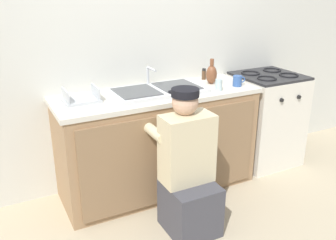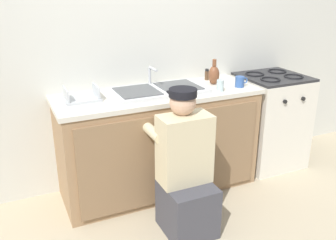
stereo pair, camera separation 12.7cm
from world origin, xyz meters
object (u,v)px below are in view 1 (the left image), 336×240
object	(u,v)px
spice_bottle_pepper	(204,74)
coffee_mug	(238,81)
stove_range	(265,119)
vase_decorative	(211,74)
sink_double_basin	(157,90)
dish_rack_tray	(81,98)
water_glass	(219,85)
plumber_person	(188,174)

from	to	relation	value
spice_bottle_pepper	coffee_mug	size ratio (longest dim) A/B	0.83
stove_range	vase_decorative	distance (m)	0.85
spice_bottle_pepper	sink_double_basin	bearing A→B (deg)	-161.64
stove_range	spice_bottle_pepper	xyz separation A→B (m)	(-0.64, 0.20, 0.50)
sink_double_basin	vase_decorative	xyz separation A→B (m)	(0.56, 0.03, 0.07)
dish_rack_tray	vase_decorative	world-z (taller)	vase_decorative
spice_bottle_pepper	coffee_mug	xyz separation A→B (m)	(0.14, -0.34, -0.00)
spice_bottle_pepper	water_glass	size ratio (longest dim) A/B	1.05
stove_range	water_glass	size ratio (longest dim) A/B	9.49
plumber_person	dish_rack_tray	world-z (taller)	plumber_person
plumber_person	spice_bottle_pepper	world-z (taller)	plumber_person
plumber_person	coffee_mug	distance (m)	1.06
sink_double_basin	spice_bottle_pepper	size ratio (longest dim) A/B	7.62
sink_double_basin	plumber_person	bearing A→B (deg)	-95.30
coffee_mug	water_glass	world-z (taller)	water_glass
water_glass	sink_double_basin	bearing A→B (deg)	158.75
dish_rack_tray	vase_decorative	size ratio (longest dim) A/B	1.22
sink_double_basin	water_glass	size ratio (longest dim) A/B	8.00
plumber_person	water_glass	size ratio (longest dim) A/B	11.04
coffee_mug	water_glass	xyz separation A→B (m)	(-0.24, -0.05, 0.00)
stove_range	coffee_mug	distance (m)	0.72
spice_bottle_pepper	water_glass	xyz separation A→B (m)	(-0.09, -0.39, -0.00)
coffee_mug	vase_decorative	bearing A→B (deg)	133.25
spice_bottle_pepper	vase_decorative	xyz separation A→B (m)	(-0.02, -0.17, 0.04)
vase_decorative	water_glass	bearing A→B (deg)	-107.50
stove_range	dish_rack_tray	size ratio (longest dim) A/B	3.39
stove_range	water_glass	xyz separation A→B (m)	(-0.73, -0.19, 0.50)
sink_double_basin	water_glass	distance (m)	0.53
stove_range	water_glass	bearing A→B (deg)	-165.49
sink_double_basin	vase_decorative	bearing A→B (deg)	3.05
stove_range	vase_decorative	xyz separation A→B (m)	(-0.66, 0.03, 0.54)
dish_rack_tray	vase_decorative	xyz separation A→B (m)	(1.20, -0.02, 0.07)
stove_range	dish_rack_tray	bearing A→B (deg)	178.54
spice_bottle_pepper	dish_rack_tray	world-z (taller)	dish_rack_tray
sink_double_basin	spice_bottle_pepper	bearing A→B (deg)	18.36
dish_rack_tray	water_glass	size ratio (longest dim) A/B	2.80
stove_range	dish_rack_tray	world-z (taller)	dish_rack_tray
vase_decorative	coffee_mug	world-z (taller)	vase_decorative
sink_double_basin	stove_range	xyz separation A→B (m)	(1.23, -0.00, -0.47)
sink_double_basin	coffee_mug	distance (m)	0.75
sink_double_basin	coffee_mug	bearing A→B (deg)	-11.29
stove_range	dish_rack_tray	distance (m)	1.93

